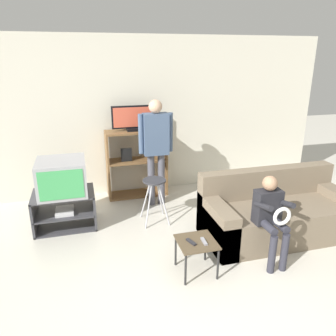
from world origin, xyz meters
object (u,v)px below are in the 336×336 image
object	(u,v)px
tv_stand	(65,210)
remote_control_white	(204,241)
couch	(276,214)
television_main	(62,177)
person_standing_adult	(156,143)
media_shelf	(137,163)
television_flat	(134,119)
person_seated_child	(271,213)
remote_control_black	(191,242)
folding_stool	(154,188)
snack_table	(196,245)

from	to	relation	value
tv_stand	remote_control_white	bearing A→B (deg)	-45.49
remote_control_white	couch	xyz separation A→B (m)	(1.23, 0.53, -0.11)
television_main	person_standing_adult	size ratio (longest dim) A/B	0.38
media_shelf	television_flat	xyz separation A→B (m)	(-0.02, 0.01, 0.74)
person_standing_adult	person_seated_child	distance (m)	2.08
remote_control_black	couch	bearing A→B (deg)	1.47
media_shelf	couch	size ratio (longest dim) A/B	0.58
media_shelf	remote_control_white	xyz separation A→B (m)	(0.32, -2.31, -0.18)
media_shelf	person_seated_child	bearing A→B (deg)	-63.74
couch	tv_stand	bearing A→B (deg)	160.29
folding_stool	remote_control_white	xyz separation A→B (m)	(0.24, -1.30, -0.11)
remote_control_black	remote_control_white	xyz separation A→B (m)	(0.14, -0.02, 0.00)
television_flat	couch	world-z (taller)	television_flat
television_flat	remote_control_white	world-z (taller)	television_flat
tv_stand	person_seated_child	size ratio (longest dim) A/B	0.81
television_main	folding_stool	distance (m)	1.26
remote_control_white	remote_control_black	bearing A→B (deg)	172.79
remote_control_black	person_standing_adult	bearing A→B (deg)	69.31
tv_stand	remote_control_black	world-z (taller)	tv_stand
media_shelf	remote_control_white	world-z (taller)	media_shelf
snack_table	couch	bearing A→B (deg)	20.94
snack_table	person_standing_adult	world-z (taller)	person_standing_adult
television_main	television_flat	xyz separation A→B (m)	(1.14, 0.81, 0.59)
folding_stool	media_shelf	bearing A→B (deg)	94.15
television_main	television_flat	world-z (taller)	television_flat
tv_stand	television_flat	world-z (taller)	television_flat
television_flat	snack_table	size ratio (longest dim) A/B	1.74
couch	media_shelf	bearing A→B (deg)	131.04
television_flat	person_standing_adult	world-z (taller)	person_standing_adult
couch	person_seated_child	xyz separation A→B (m)	(-0.42, -0.50, 0.32)
folding_stool	snack_table	bearing A→B (deg)	-82.21
media_shelf	person_seated_child	world-z (taller)	media_shelf
tv_stand	person_standing_adult	distance (m)	1.64
snack_table	television_main	bearing A→B (deg)	133.53
media_shelf	person_standing_adult	world-z (taller)	person_standing_adult
person_seated_child	tv_stand	bearing A→B (deg)	147.25
media_shelf	television_flat	world-z (taller)	television_flat
television_main	folding_stool	size ratio (longest dim) A/B	0.98
person_standing_adult	person_seated_child	bearing A→B (deg)	-64.14
media_shelf	person_seated_child	distance (m)	2.54
remote_control_black	tv_stand	bearing A→B (deg)	113.19
remote_control_black	remote_control_white	distance (m)	0.14
remote_control_black	person_seated_child	xyz separation A→B (m)	(0.94, 0.01, 0.21)
folding_stool	remote_control_white	world-z (taller)	folding_stool
person_standing_adult	snack_table	bearing A→B (deg)	-89.60
folding_stool	television_main	bearing A→B (deg)	170.40
television_main	person_seated_child	world-z (taller)	person_seated_child
television_main	snack_table	bearing A→B (deg)	-46.47
person_seated_child	media_shelf	bearing A→B (deg)	116.26
television_flat	folding_stool	bearing A→B (deg)	-84.93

